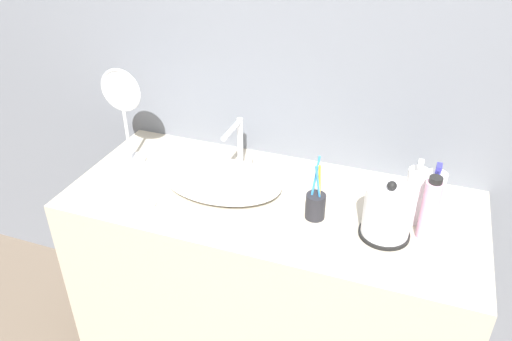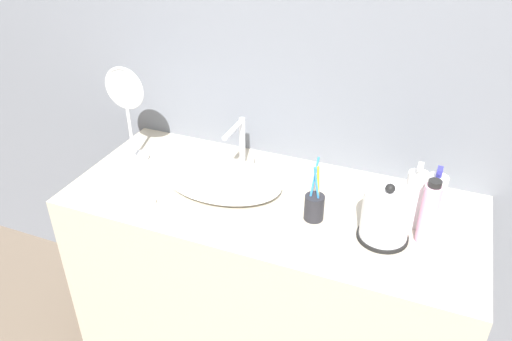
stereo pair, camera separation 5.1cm
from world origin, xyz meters
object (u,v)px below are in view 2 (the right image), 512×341
Objects in this scene: toothbrush_cup at (314,206)px; mouthwash_bottle at (429,212)px; electric_kettle at (385,217)px; shampoo_bottle at (434,196)px; vanity_mirror at (127,108)px; faucet at (241,141)px; lotion_bottle at (414,199)px.

toothbrush_cup is 1.02× the size of mouthwash_bottle.
electric_kettle is 0.21m from shampoo_bottle.
vanity_mirror reaches higher than mouthwash_bottle.
shampoo_bottle is (0.68, -0.06, -0.03)m from faucet.
lotion_bottle is 1.21× the size of shampoo_bottle.
shampoo_bottle is at bearing -4.73° from faucet.
mouthwash_bottle is 0.57× the size of vanity_mirror.
electric_kettle is 0.98m from vanity_mirror.
electric_kettle is at bearing -4.24° from toothbrush_cup.
lotion_bottle is 0.60× the size of vanity_mirror.
lotion_bottle is 1.04m from vanity_mirror.
lotion_bottle is 0.09m from shampoo_bottle.
mouthwash_bottle reaches higher than shampoo_bottle.
lotion_bottle is at bearing -1.15° from vanity_mirror.
faucet is at bearing 175.27° from shampoo_bottle.
vanity_mirror is at bearing 175.32° from mouthwash_bottle.
lotion_bottle is at bearing 16.87° from toothbrush_cup.
vanity_mirror is at bearing -177.57° from shampoo_bottle.
lotion_bottle is (0.29, 0.09, 0.05)m from toothbrush_cup.
electric_kettle is 0.90× the size of toothbrush_cup.
electric_kettle is at bearing -125.86° from shampoo_bottle.
lotion_bottle reaches higher than faucet.
shampoo_bottle is (0.06, 0.07, -0.02)m from lotion_bottle.
lotion_bottle reaches higher than shampoo_bottle.
faucet is at bearing 148.31° from toothbrush_cup.
faucet is 0.51× the size of vanity_mirror.
electric_kettle is 0.87× the size of lotion_bottle.
mouthwash_bottle is 1.09m from vanity_mirror.
toothbrush_cup is at bearing 175.76° from electric_kettle.
faucet is at bearing 14.30° from vanity_mirror.
shampoo_bottle is (0.34, 0.15, 0.03)m from toothbrush_cup.
vanity_mirror is at bearing 172.66° from electric_kettle.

